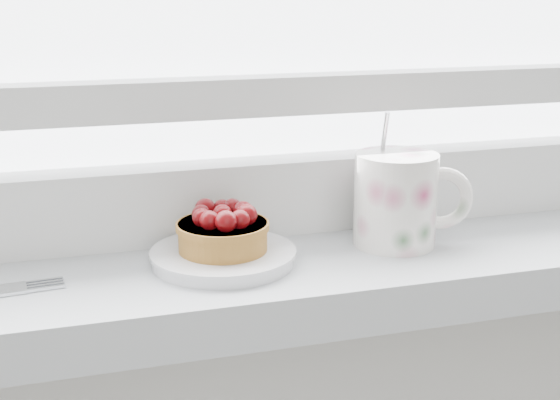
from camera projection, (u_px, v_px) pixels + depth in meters
name	position (u px, v px, depth m)	size (l,w,h in m)	color
saucer	(223.00, 257.00, 0.66)	(0.12, 0.12, 0.01)	silver
raspberry_tart	(223.00, 229.00, 0.65)	(0.08, 0.08, 0.04)	brown
floral_mug	(399.00, 198.00, 0.70)	(0.11, 0.09, 0.12)	white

